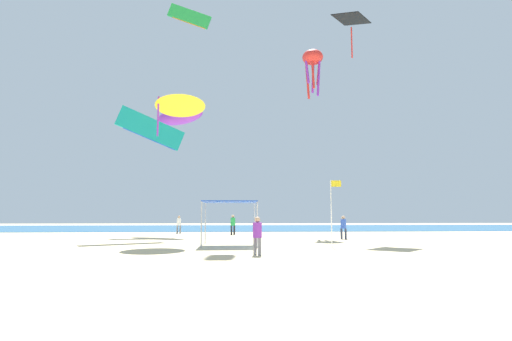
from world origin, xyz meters
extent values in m
cube|color=beige|center=(0.00, 0.00, -0.05)|extent=(110.00, 110.00, 0.10)
cube|color=#28608C|center=(0.00, 31.12, 0.01)|extent=(110.00, 23.63, 0.03)
cylinder|color=#B2B2B7|center=(-5.00, 0.54, 1.25)|extent=(0.07, 0.07, 2.50)
cylinder|color=#B2B2B7|center=(-1.97, 0.54, 1.25)|extent=(0.07, 0.07, 2.50)
cylinder|color=#B2B2B7|center=(-5.00, 3.57, 1.25)|extent=(0.07, 0.07, 2.50)
cylinder|color=#B2B2B7|center=(-1.97, 3.57, 1.25)|extent=(0.07, 0.07, 2.50)
cube|color=blue|center=(-3.48, 2.05, 2.53)|extent=(3.10, 3.10, 0.06)
cylinder|color=slate|center=(-8.19, 16.30, 0.38)|extent=(0.15, 0.15, 0.76)
cylinder|color=slate|center=(-8.48, 16.38, 0.38)|extent=(0.15, 0.15, 0.76)
cylinder|color=white|center=(-8.34, 16.34, 1.09)|extent=(0.39, 0.39, 0.66)
sphere|color=tan|center=(-8.34, 16.34, 1.54)|extent=(0.25, 0.25, 0.25)
cylinder|color=black|center=(-3.44, 14.00, 0.40)|extent=(0.16, 0.16, 0.79)
cylinder|color=black|center=(-3.19, 14.19, 0.40)|extent=(0.16, 0.16, 0.79)
cylinder|color=green|center=(-3.32, 14.10, 1.14)|extent=(0.41, 0.41, 0.69)
sphere|color=tan|center=(-3.32, 14.10, 1.61)|extent=(0.26, 0.26, 0.26)
cylinder|color=slate|center=(-2.10, -3.47, 0.39)|extent=(0.15, 0.15, 0.78)
cylinder|color=slate|center=(-2.29, -3.23, 0.39)|extent=(0.15, 0.15, 0.78)
cylinder|color=purple|center=(-2.20, -3.35, 1.11)|extent=(0.40, 0.40, 0.67)
sphere|color=tan|center=(-2.20, -3.35, 1.58)|extent=(0.25, 0.25, 0.25)
cylinder|color=#33384C|center=(4.86, 7.48, 0.38)|extent=(0.15, 0.15, 0.77)
cylinder|color=#33384C|center=(4.56, 7.51, 0.38)|extent=(0.15, 0.15, 0.77)
cylinder|color=blue|center=(4.71, 7.49, 1.10)|extent=(0.40, 0.40, 0.67)
sphere|color=tan|center=(4.71, 7.49, 1.56)|extent=(0.25, 0.25, 0.25)
cylinder|color=silver|center=(2.08, 0.37, 1.83)|extent=(0.06, 0.06, 3.66)
cube|color=yellow|center=(2.38, 0.37, 3.49)|extent=(0.55, 0.02, 0.35)
cube|color=green|center=(-8.37, 21.70, 23.92)|extent=(5.00, 0.65, 3.02)
cube|color=orange|center=(-8.37, 21.70, 23.26)|extent=(3.85, 0.34, 1.67)
ellipsoid|color=purple|center=(-8.28, 14.86, 10.74)|extent=(5.48, 4.68, 1.90)
cone|color=pink|center=(-8.28, 14.86, 11.58)|extent=(1.16, 1.19, 0.73)
cone|color=yellow|center=(-6.70, 3.75, 8.92)|extent=(3.77, 3.81, 1.23)
cylinder|color=purple|center=(-8.03, 3.47, 7.90)|extent=(0.23, 0.58, 2.46)
ellipsoid|color=red|center=(3.85, 13.30, 16.01)|extent=(2.39, 2.39, 1.35)
cylinder|color=red|center=(4.39, 13.49, 14.55)|extent=(0.40, 0.28, 2.10)
cylinder|color=purple|center=(3.95, 13.86, 14.24)|extent=(0.26, 0.47, 2.72)
cylinder|color=red|center=(3.41, 13.67, 13.93)|extent=(0.46, 0.43, 3.35)
cylinder|color=purple|center=(3.30, 13.11, 14.55)|extent=(0.40, 0.28, 2.10)
cylinder|color=red|center=(3.74, 12.73, 14.24)|extent=(0.26, 0.47, 2.72)
cylinder|color=purple|center=(4.28, 12.92, 13.93)|extent=(0.46, 0.43, 3.35)
cube|color=black|center=(6.13, 8.92, 17.52)|extent=(3.39, 3.39, 0.59)
cylinder|color=red|center=(6.13, 8.92, 15.52)|extent=(0.16, 0.16, 2.56)
cube|color=teal|center=(-9.42, 7.97, 8.08)|extent=(4.90, 1.93, 3.07)
cube|color=blue|center=(-9.42, 7.97, 7.41)|extent=(3.71, 1.40, 1.69)
camera|label=1|loc=(-3.26, -21.25, 1.84)|focal=27.94mm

